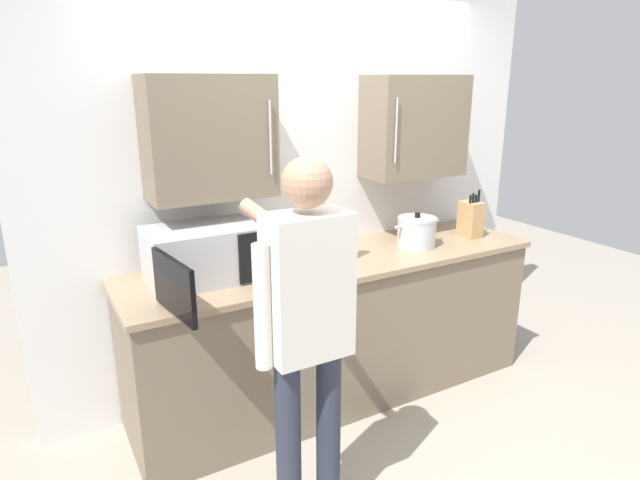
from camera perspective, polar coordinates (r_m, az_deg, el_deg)
ground_plane at (r=3.26m, az=8.10°, el=-21.10°), size 9.23×9.23×0.00m
back_wall_tiled at (r=3.47m, az=-1.07°, el=6.62°), size 3.48×0.44×2.57m
counter_unit at (r=3.47m, az=1.79°, el=-9.32°), size 2.63×0.71×0.94m
microwave_oven at (r=2.94m, az=-12.81°, el=-1.57°), size 0.60×0.81×0.30m
wooden_spoon at (r=3.12m, az=-0.09°, el=-2.78°), size 0.22×0.21×0.02m
knife_block at (r=3.84m, az=15.69°, el=2.16°), size 0.11×0.15×0.33m
thermos_flask at (r=3.25m, az=3.36°, el=0.03°), size 0.07×0.07×0.23m
stock_pot at (r=3.54m, az=10.22°, el=0.86°), size 0.35×0.25×0.22m
person_figure at (r=2.24m, az=-1.50°, el=-8.77°), size 0.44×0.63×1.72m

